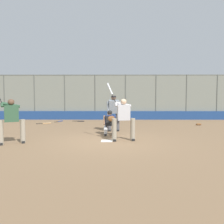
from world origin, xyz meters
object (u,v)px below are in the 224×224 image
Objects in this scene: spare_bat_near_backstop at (80,121)px; fielding_glove_on_dirt at (199,124)px; spare_bat_third_base_side at (60,121)px; catcher_behind_plate at (110,122)px; batter_on_deck at (11,119)px; spare_bat_by_padding at (46,123)px; batter_at_plate at (123,118)px; umpire_home at (114,112)px.

fielding_glove_on_dirt is (-7.53, 2.01, 0.03)m from spare_bat_near_backstop.
spare_bat_near_backstop is 1.05× the size of spare_bat_third_base_side.
catcher_behind_plate is 3.99m from batter_on_deck.
fielding_glove_on_dirt is (-5.33, -3.57, -0.51)m from catcher_behind_plate.
spare_bat_near_backstop is 2.40m from spare_bat_by_padding.
spare_bat_near_backstop is at bearing -70.26° from catcher_behind_plate.
catcher_behind_plate is at bearing -67.97° from spare_bat_by_padding.
umpire_home is at bearing -89.90° from batter_at_plate.
fielding_glove_on_dirt is at bearing -79.45° from spare_bat_third_base_side.
spare_bat_near_backstop is at bearing -14.96° from fielding_glove_on_dirt.
spare_bat_third_base_side is at bearing -12.19° from fielding_glove_on_dirt.
spare_bat_near_backstop is at bearing 12.05° from spare_bat_by_padding.
umpire_home reaches higher than spare_bat_near_backstop.
batter_at_plate reaches higher than spare_bat_third_base_side.
batter_on_deck is 6.22m from spare_bat_by_padding.
batter_at_plate is 7.31m from spare_bat_by_padding.
fielding_glove_on_dirt is (-4.79, -4.88, -0.82)m from batter_at_plate.
umpire_home is 5.26× the size of fielding_glove_on_dirt.
spare_bat_third_base_side is at bearing -168.52° from spare_bat_near_backstop.
batter_on_deck reaches higher than spare_bat_third_base_side.
umpire_home is at bearing -116.65° from spare_bat_third_base_side.
batter_at_plate is 1.27× the size of umpire_home.
catcher_behind_plate is 1.19m from umpire_home.
umpire_home reaches higher than spare_bat_third_base_side.
spare_bat_by_padding is at bearing -111.22° from batter_on_deck.
fielding_glove_on_dirt reaches higher than spare_bat_near_backstop.
spare_bat_by_padding is at bearing -58.17° from batter_at_plate.
catcher_behind_plate is 5.96m from spare_bat_by_padding.
catcher_behind_plate is at bearing -60.47° from spare_bat_near_backstop.
batter_at_plate is 6.67× the size of fielding_glove_on_dirt.
fielding_glove_on_dirt is at bearing -175.73° from batter_on_deck.
spare_bat_near_backstop is at bearing -63.83° from spare_bat_third_base_side.
batter_on_deck is (3.49, 1.91, 0.31)m from catcher_behind_plate.
catcher_behind_plate is 1.26× the size of spare_bat_near_backstop.
spare_bat_by_padding is (4.17, -4.22, -0.53)m from catcher_behind_plate.
spare_bat_near_backstop is 1.01× the size of spare_bat_by_padding.
batter_on_deck reaches higher than umpire_home.
umpire_home is (-0.17, -1.11, 0.38)m from catcher_behind_plate.
fielding_glove_on_dirt reaches higher than spare_bat_third_base_side.
catcher_behind_plate reaches higher than spare_bat_near_backstop.
umpire_home reaches higher than catcher_behind_plate.
spare_bat_by_padding is 1.41m from spare_bat_third_base_side.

